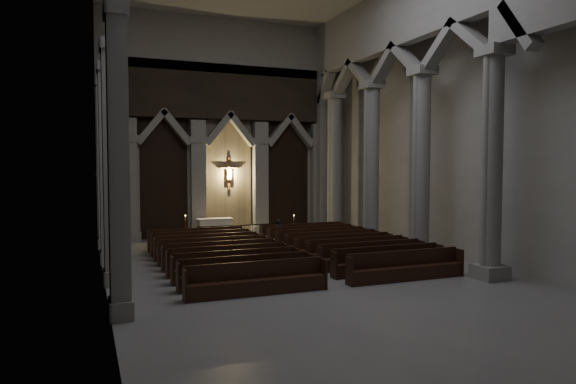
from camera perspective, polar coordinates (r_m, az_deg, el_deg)
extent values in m
plane|color=gray|center=(18.43, 3.15, -9.44)|extent=(24.00, 24.00, 0.00)
cube|color=#A19E96|center=(29.39, -6.75, 6.94)|extent=(14.00, 0.10, 12.00)
cube|color=#A19E96|center=(16.47, -19.85, 9.91)|extent=(0.10, 24.00, 12.00)
cube|color=#A19E96|center=(21.97, 20.18, 8.13)|extent=(0.10, 24.00, 12.00)
cube|color=gray|center=(27.93, -17.22, 1.29)|extent=(0.80, 0.50, 6.40)
cube|color=gray|center=(28.16, -17.12, -4.72)|extent=(1.05, 0.70, 0.50)
cube|color=gray|center=(27.95, -17.28, 5.70)|extent=(1.00, 0.65, 0.35)
cube|color=gray|center=(28.43, -9.96, 1.41)|extent=(0.80, 0.50, 6.40)
cube|color=gray|center=(28.66, -9.91, -4.50)|extent=(1.05, 0.70, 0.50)
cube|color=gray|center=(28.46, -10.00, 5.74)|extent=(1.00, 0.65, 0.35)
cube|color=gray|center=(29.37, -3.07, 1.50)|extent=(0.80, 0.50, 6.40)
cube|color=gray|center=(29.60, -3.05, -4.22)|extent=(1.05, 0.70, 0.50)
cube|color=gray|center=(29.40, -3.08, 5.69)|extent=(1.00, 0.65, 0.35)
cube|color=gray|center=(30.71, 3.32, 1.56)|extent=(0.80, 0.50, 6.40)
cube|color=gray|center=(30.92, 3.30, -3.91)|extent=(1.05, 0.70, 0.50)
cube|color=gray|center=(30.73, 3.33, 5.57)|extent=(1.00, 0.65, 0.35)
cube|color=black|center=(28.46, -13.66, 1.97)|extent=(2.60, 0.15, 7.00)
cube|color=#8F7B5C|center=(29.18, -6.64, 2.06)|extent=(2.60, 0.15, 7.00)
cube|color=black|center=(30.31, -0.05, 2.12)|extent=(2.60, 0.15, 7.00)
cube|color=black|center=(29.12, -6.51, 10.94)|extent=(12.00, 0.50, 3.00)
cube|color=gray|center=(27.87, -18.90, 3.93)|extent=(1.60, 0.50, 9.00)
cube|color=gray|center=(31.05, 4.66, 3.97)|extent=(1.60, 0.50, 9.00)
cube|color=gray|center=(29.57, -6.54, 15.74)|extent=(14.00, 0.50, 3.00)
plane|color=#FFCD72|center=(29.15, -6.63, 2.06)|extent=(1.50, 0.00, 1.50)
cube|color=brown|center=(29.07, -6.58, 2.06)|extent=(0.13, 0.08, 1.80)
cube|color=brown|center=(29.06, -6.58, 2.75)|extent=(1.10, 0.08, 0.13)
cube|color=tan|center=(29.01, -6.55, 1.96)|extent=(0.26, 0.10, 0.60)
sphere|color=tan|center=(29.00, -6.55, 2.75)|extent=(0.17, 0.17, 0.17)
cylinder|color=tan|center=(28.94, -7.05, 2.69)|extent=(0.45, 0.08, 0.08)
cylinder|color=tan|center=(29.07, -6.06, 2.69)|extent=(0.45, 0.08, 0.08)
cube|color=gray|center=(29.18, 5.14, -4.33)|extent=(1.00, 1.00, 0.50)
cylinder|color=gray|center=(28.94, 5.17, 3.05)|extent=(0.70, 0.70, 7.50)
cube|color=gray|center=(29.20, 5.21, 10.63)|extent=(0.95, 0.95, 0.35)
cube|color=gray|center=(25.71, 9.17, -5.35)|extent=(1.00, 1.00, 0.50)
cylinder|color=gray|center=(25.44, 9.25, 3.04)|extent=(0.70, 0.70, 7.50)
cube|color=gray|center=(25.73, 9.32, 11.64)|extent=(0.95, 0.95, 0.35)
cube|color=gray|center=(22.41, 14.45, -6.64)|extent=(1.00, 1.00, 0.50)
cylinder|color=gray|center=(22.10, 14.58, 2.99)|extent=(0.70, 0.70, 7.50)
cube|color=gray|center=(22.44, 14.71, 12.87)|extent=(0.95, 0.95, 0.35)
cube|color=gray|center=(19.38, 21.51, -8.27)|extent=(1.00, 1.00, 0.50)
cylinder|color=gray|center=(19.02, 21.73, 2.89)|extent=(0.70, 0.70, 7.50)
cube|color=gray|center=(19.41, 21.95, 14.32)|extent=(0.95, 0.95, 0.35)
cube|color=gray|center=(30.66, 3.57, 4.18)|extent=(0.55, 1.20, 9.20)
cube|color=gray|center=(26.11, -19.74, -5.36)|extent=(0.60, 1.00, 0.50)
cube|color=gray|center=(25.85, -19.89, 2.89)|extent=(0.50, 0.80, 7.50)
cube|color=gray|center=(26.14, -20.04, 11.36)|extent=(0.60, 1.00, 0.35)
cube|color=gray|center=(22.16, -19.39, -6.83)|extent=(0.60, 1.00, 0.50)
cube|color=gray|center=(21.85, -19.56, 2.91)|extent=(0.50, 0.80, 7.50)
cube|color=gray|center=(22.19, -19.74, 12.90)|extent=(0.60, 1.00, 0.35)
cube|color=gray|center=(18.23, -18.88, -8.93)|extent=(0.60, 1.00, 0.50)
cube|color=gray|center=(17.85, -19.09, 2.94)|extent=(0.50, 0.80, 7.50)
cube|color=gray|center=(18.27, -19.30, 15.10)|extent=(0.60, 1.00, 0.35)
cube|color=gray|center=(14.35, -18.09, -12.17)|extent=(0.60, 1.00, 0.50)
cube|color=gray|center=(13.86, -18.34, 2.98)|extent=(0.50, 0.80, 7.50)
cube|color=gray|center=(14.39, -18.61, 18.50)|extent=(0.60, 1.00, 0.35)
cube|color=gray|center=(28.24, -5.94, -4.94)|extent=(8.50, 2.60, 0.15)
cube|color=silver|center=(27.90, -8.15, -3.94)|extent=(1.75, 0.68, 0.92)
cube|color=white|center=(27.85, -8.15, -2.95)|extent=(1.90, 0.76, 0.04)
cube|color=black|center=(26.48, -4.93, -3.68)|extent=(4.68, 0.05, 0.05)
cube|color=black|center=(25.97, -9.90, -4.79)|extent=(0.09, 0.09, 0.94)
cube|color=black|center=(27.29, -0.20, -4.36)|extent=(0.09, 0.09, 0.94)
cylinder|color=black|center=(26.07, -8.89, -4.81)|extent=(0.02, 0.02, 0.86)
cylinder|color=black|center=(26.17, -7.88, -4.77)|extent=(0.02, 0.02, 0.86)
cylinder|color=black|center=(26.29, -6.89, -4.73)|extent=(0.02, 0.02, 0.86)
cylinder|color=black|center=(26.41, -5.90, -4.69)|extent=(0.02, 0.02, 0.86)
cylinder|color=black|center=(26.54, -4.93, -4.65)|extent=(0.02, 0.02, 0.86)
cylinder|color=black|center=(26.68, -3.96, -4.60)|extent=(0.02, 0.02, 0.86)
cylinder|color=black|center=(26.82, -3.00, -4.56)|extent=(0.02, 0.02, 0.86)
cylinder|color=black|center=(26.97, -2.06, -4.52)|extent=(0.02, 0.02, 0.86)
cylinder|color=black|center=(27.13, -1.12, -4.47)|extent=(0.02, 0.02, 0.86)
cylinder|color=#935D2D|center=(26.16, -11.31, -5.72)|extent=(0.25, 0.25, 0.05)
cylinder|color=#935D2D|center=(26.08, -11.32, -4.42)|extent=(0.04, 0.04, 1.20)
cylinder|color=#935D2D|center=(26.01, -11.33, -3.11)|extent=(0.13, 0.13, 0.02)
cylinder|color=beige|center=(25.99, -11.34, -2.87)|extent=(0.05, 0.05, 0.21)
sphere|color=#FFCF59|center=(25.98, -11.34, -2.59)|extent=(0.05, 0.05, 0.05)
cylinder|color=#935D2D|center=(27.82, 0.67, -5.15)|extent=(0.22, 0.22, 0.05)
cylinder|color=#935D2D|center=(27.75, 0.67, -4.09)|extent=(0.03, 0.03, 1.04)
cylinder|color=#935D2D|center=(27.69, 0.67, -3.03)|extent=(0.11, 0.11, 0.02)
cylinder|color=beige|center=(27.68, 0.67, -2.83)|extent=(0.04, 0.04, 0.18)
sphere|color=#FFCF59|center=(27.67, 0.67, -2.61)|extent=(0.04, 0.04, 0.04)
cube|color=black|center=(24.56, -10.04, -5.78)|extent=(4.46, 0.42, 0.48)
cube|color=black|center=(24.69, -10.15, -4.55)|extent=(4.46, 0.07, 0.53)
cube|color=black|center=(24.19, -15.25, -5.40)|extent=(0.06, 0.48, 0.96)
cube|color=black|center=(25.06, -5.03, -5.01)|extent=(0.06, 0.48, 0.96)
cube|color=black|center=(26.17, 1.67, -5.19)|extent=(4.46, 0.42, 0.48)
cube|color=black|center=(26.29, 1.49, -4.05)|extent=(4.46, 0.07, 0.53)
cube|color=black|center=(25.35, -2.98, -4.92)|extent=(0.06, 0.48, 0.96)
cube|color=black|center=(27.09, 6.01, -4.42)|extent=(0.06, 0.48, 0.96)
cube|color=black|center=(23.47, -9.48, -6.18)|extent=(4.46, 0.42, 0.48)
cube|color=black|center=(23.59, -9.60, -4.90)|extent=(4.46, 0.07, 0.53)
cube|color=black|center=(23.08, -14.94, -5.80)|extent=(0.06, 0.48, 0.96)
cube|color=black|center=(24.00, -4.26, -5.37)|extent=(0.06, 0.48, 0.96)
cube|color=black|center=(25.15, 2.69, -5.53)|extent=(4.46, 0.42, 0.48)
cube|color=black|center=(25.26, 2.50, -4.34)|extent=(4.46, 0.07, 0.53)
cube|color=black|center=(24.29, -2.13, -5.26)|extent=(0.06, 0.48, 0.96)
cube|color=black|center=(26.10, 7.17, -4.71)|extent=(0.06, 0.48, 0.96)
cube|color=black|center=(22.38, -8.87, -6.62)|extent=(4.46, 0.42, 0.48)
cube|color=black|center=(22.50, -9.00, -5.28)|extent=(4.46, 0.07, 0.53)
cube|color=black|center=(21.97, -14.59, -6.24)|extent=(0.06, 0.48, 0.96)
cube|color=black|center=(22.93, -3.41, -5.76)|extent=(0.06, 0.48, 0.96)
cube|color=black|center=(24.14, 3.80, -5.89)|extent=(4.46, 0.42, 0.48)
cube|color=black|center=(24.24, 3.60, -4.65)|extent=(4.46, 0.07, 0.53)
cube|color=black|center=(23.24, -1.19, -5.64)|extent=(0.06, 0.48, 0.96)
cube|color=black|center=(25.13, 8.41, -5.01)|extent=(0.06, 0.48, 0.96)
cube|color=black|center=(21.30, -8.19, -7.11)|extent=(4.46, 0.42, 0.48)
cube|color=black|center=(21.41, -8.33, -5.69)|extent=(4.46, 0.07, 0.53)
cube|color=black|center=(20.86, -14.20, -6.72)|extent=(0.06, 0.48, 0.96)
cube|color=black|center=(21.87, -2.48, -6.18)|extent=(0.06, 0.48, 0.96)
cube|color=black|center=(23.13, 5.01, -6.29)|extent=(4.46, 0.42, 0.48)
cube|color=black|center=(23.24, 4.79, -4.99)|extent=(4.46, 0.07, 0.53)
cube|color=black|center=(22.20, -0.17, -6.04)|extent=(0.06, 0.48, 0.96)
cube|color=black|center=(24.17, 9.76, -5.34)|extent=(0.06, 0.48, 0.96)
cube|color=black|center=(20.22, -7.44, -7.65)|extent=(4.46, 0.42, 0.48)
cube|color=black|center=(20.33, -7.59, -6.15)|extent=(4.46, 0.07, 0.53)
cube|color=black|center=(19.76, -13.77, -7.26)|extent=(0.06, 0.48, 0.96)
cube|color=black|center=(20.83, -1.45, -6.65)|extent=(0.06, 0.48, 0.96)
cube|color=black|center=(22.15, 6.33, -6.71)|extent=(4.46, 0.42, 0.48)
cube|color=black|center=(22.24, 6.09, -5.35)|extent=(4.46, 0.07, 0.53)
cube|color=black|center=(21.16, 0.96, -6.49)|extent=(0.06, 0.48, 0.96)
cube|color=black|center=(23.22, 11.22, -5.70)|extent=(0.06, 0.48, 0.96)
cube|color=black|center=(19.15, -6.60, -8.25)|extent=(4.46, 0.42, 0.48)
cube|color=black|center=(19.25, -6.77, -6.66)|extent=(4.46, 0.07, 0.53)
cube|color=black|center=(18.66, -13.29, -7.86)|extent=(0.06, 0.48, 0.96)
cube|color=black|center=(19.79, -0.31, -7.16)|extent=(0.06, 0.48, 0.96)
cube|color=black|center=(21.17, 7.77, -7.17)|extent=(4.46, 0.42, 0.48)
cube|color=black|center=(21.26, 7.51, -5.75)|extent=(4.46, 0.07, 0.53)
cube|color=black|center=(20.14, 2.20, -6.98)|extent=(0.06, 0.48, 0.96)
cube|color=black|center=(22.30, 12.80, -6.08)|extent=(0.06, 0.48, 0.96)
cube|color=black|center=(18.08, -5.66, -8.92)|extent=(4.46, 0.42, 0.48)
cube|color=black|center=(18.17, -5.85, -7.24)|extent=(4.46, 0.07, 0.53)
cube|color=black|center=(17.56, -12.75, -8.53)|extent=(0.06, 0.48, 0.96)
cube|color=black|center=(18.75, 0.96, -7.72)|extent=(0.06, 0.48, 0.96)
cube|color=black|center=(20.21, 9.36, -7.67)|extent=(4.46, 0.42, 0.48)
cube|color=black|center=(20.29, 9.08, -6.18)|extent=(4.46, 0.07, 0.53)
cube|color=black|center=(19.13, 3.58, -7.52)|extent=(0.06, 0.48, 0.96)
cube|color=black|center=(21.39, 14.52, -6.49)|extent=(0.06, 0.48, 0.96)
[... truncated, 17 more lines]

